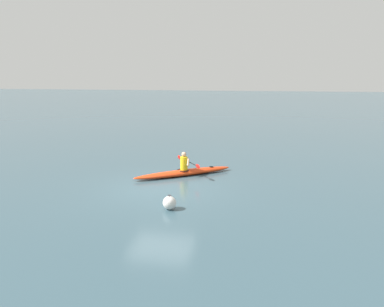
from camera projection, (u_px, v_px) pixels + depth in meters
The scene contains 4 objects.
ground_plane at pixel (161, 189), 15.14m from camera, with size 160.00×160.00×0.00m, color #334C56.
kayak at pixel (184, 173), 17.04m from camera, with size 4.05×3.13×0.26m.
kayaker at pixel (184, 162), 16.96m from camera, with size 1.38×1.90×0.79m.
mooring_buoy_channel_marker at pixel (170, 203), 12.83m from camera, with size 0.45×0.45×0.49m.
Camera 1 is at (-3.80, 14.08, 4.46)m, focal length 36.48 mm.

